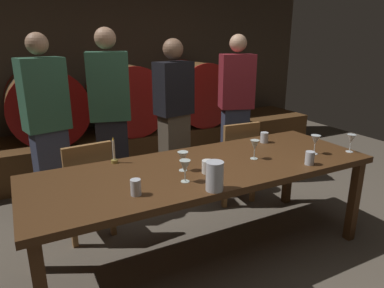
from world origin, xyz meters
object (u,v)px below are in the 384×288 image
(wine_glass_left, at_px, (183,157))
(guest_center_left, at_px, (111,121))
(guest_center_right, at_px, (174,117))
(wine_glass_far_right, at_px, (351,140))
(guest_far_right, at_px, (236,109))
(cup_center_right, at_px, (310,158))
(cup_far_left, at_px, (136,187))
(chair_right, at_px, (235,158))
(cup_center_left, at_px, (208,167))
(wine_barrel_center, at_px, (126,98))
(dining_table, at_px, (205,174))
(chair_left, at_px, (87,185))
(cup_far_right, at_px, (264,137))
(wine_barrel_left, at_px, (46,105))
(guest_far_left, at_px, (48,129))
(wine_barrel_right, at_px, (194,93))
(wine_glass_right, at_px, (315,140))
(wine_glass_center, at_px, (255,146))
(wine_glass_far_left, at_px, (185,167))
(pitcher, at_px, (215,176))
(candle_center, at_px, (114,156))

(wine_glass_left, bearing_deg, guest_center_left, 100.15)
(guest_center_right, relative_size, wine_glass_far_right, 11.02)
(guest_far_right, height_order, cup_center_right, guest_far_right)
(cup_far_left, bearing_deg, chair_right, 33.74)
(wine_glass_far_right, bearing_deg, cup_center_left, 173.35)
(wine_barrel_center, relative_size, dining_table, 0.34)
(wine_barrel_center, distance_m, chair_right, 1.81)
(dining_table, relative_size, cup_center_right, 25.33)
(chair_right, distance_m, guest_center_left, 1.32)
(wine_glass_far_right, bearing_deg, guest_center_right, 122.14)
(cup_center_right, bearing_deg, wine_barrel_center, 102.84)
(chair_left, bearing_deg, cup_center_right, 139.14)
(cup_far_right, bearing_deg, chair_left, 164.22)
(guest_center_right, bearing_deg, wine_barrel_left, -54.11)
(chair_right, bearing_deg, guest_far_left, -13.01)
(wine_glass_left, xyz_separation_m, cup_far_right, (0.97, 0.28, -0.05))
(wine_barrel_right, height_order, cup_center_left, wine_barrel_right)
(wine_barrel_center, xyz_separation_m, wine_glass_right, (0.83, -2.50, -0.03))
(guest_center_left, bearing_deg, wine_glass_left, 115.33)
(wine_glass_far_right, bearing_deg, cup_far_right, 130.26)
(guest_center_right, relative_size, wine_glass_center, 10.82)
(wine_barrel_center, xyz_separation_m, wine_glass_far_left, (-0.38, -2.52, -0.04))
(guest_center_left, bearing_deg, wine_glass_far_left, 110.74)
(cup_center_left, height_order, cup_far_right, cup_far_right)
(wine_barrel_left, relative_size, pitcher, 4.67)
(wine_glass_left, distance_m, cup_far_left, 0.50)
(wine_glass_far_right, bearing_deg, cup_center_right, -173.25)
(dining_table, relative_size, wine_glass_far_left, 17.10)
(pitcher, relative_size, wine_glass_left, 1.32)
(guest_far_right, relative_size, wine_glass_far_right, 11.30)
(wine_glass_center, bearing_deg, candle_center, 157.16)
(cup_center_left, distance_m, cup_far_right, 0.93)
(guest_far_left, bearing_deg, chair_right, 150.13)
(guest_center_right, bearing_deg, wine_glass_far_left, 56.84)
(wine_barrel_right, relative_size, guest_center_left, 0.50)
(pitcher, bearing_deg, wine_glass_center, 31.25)
(wine_barrel_left, distance_m, cup_far_left, 2.57)
(wine_glass_far_left, distance_m, wine_glass_center, 0.71)
(guest_center_left, distance_m, cup_center_left, 1.33)
(wine_glass_far_left, height_order, wine_glass_center, wine_glass_center)
(cup_center_right, bearing_deg, wine_glass_left, 159.75)
(wine_barrel_right, bearing_deg, wine_glass_left, -119.66)
(wine_barrel_center, height_order, cup_far_left, wine_barrel_center)
(wine_barrel_left, height_order, wine_glass_far_left, wine_barrel_left)
(chair_left, relative_size, chair_right, 1.00)
(wine_barrel_left, bearing_deg, cup_far_left, -84.56)
(guest_far_right, bearing_deg, dining_table, 66.50)
(guest_center_left, bearing_deg, cup_center_right, 141.97)
(dining_table, bearing_deg, cup_far_left, -159.30)
(wine_glass_left, relative_size, cup_far_left, 1.40)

